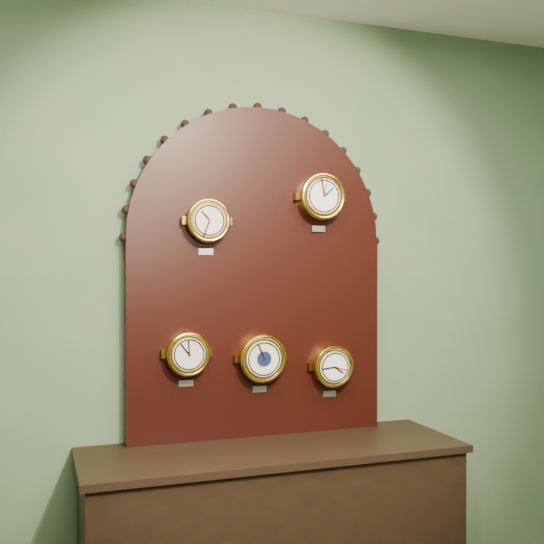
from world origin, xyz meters
name	(u,v)px	position (x,y,z in m)	size (l,w,h in m)	color
wall_back	(254,310)	(0.00, 2.50, 1.40)	(4.00, 4.00, 0.00)	#4C6847
display_board	(258,262)	(0.00, 2.45, 1.63)	(1.26, 0.06, 1.53)	black
roman_clock	(208,221)	(-0.25, 2.38, 1.80)	(0.19, 0.08, 0.25)	gold
arabic_clock	(321,197)	(0.29, 2.38, 1.93)	(0.22, 0.08, 0.27)	gold
hygrometer	(187,354)	(-0.34, 2.38, 1.23)	(0.19, 0.08, 0.24)	gold
barometer	(262,358)	(0.00, 2.38, 1.19)	(0.22, 0.08, 0.27)	gold
tide_clock	(332,366)	(0.35, 2.38, 1.14)	(0.20, 0.08, 0.25)	gold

